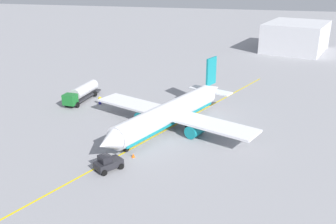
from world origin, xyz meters
The scene contains 8 objects.
ground_plane centered at (0.00, 0.00, 0.00)m, with size 400.00×400.00×0.00m, color #939399.
airplane centered at (-0.48, 0.20, 2.60)m, with size 31.11×29.59×9.56m.
fuel_tanker centered at (-9.91, -20.25, 1.73)m, with size 11.13×3.48×3.15m.
pushback_tug centered at (15.15, -4.50, 1.01)m, with size 4.10×3.86×2.20m.
refueling_worker centered at (-8.63, -15.88, 0.82)m, with size 0.63×0.57×1.71m.
safety_cone_nose centered at (11.01, -2.38, 0.30)m, with size 0.53×0.53×0.59m, color #F2590F.
distant_hangar centered at (-72.26, 24.73, 4.47)m, with size 26.39×23.02×8.96m.
taxi_line_marking centered at (0.00, 0.00, 0.01)m, with size 75.51×0.30×0.01m, color yellow.
Camera 1 is at (56.17, 13.71, 25.07)m, focal length 40.38 mm.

